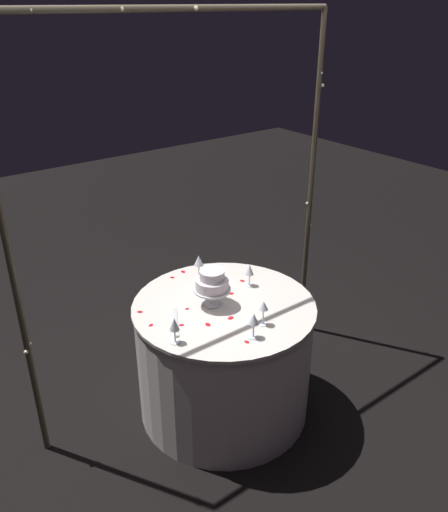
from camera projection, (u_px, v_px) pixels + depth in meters
ground_plane at (224, 405)px, 3.46m from camera, size 12.00×12.00×0.00m
decorative_arch at (186, 164)px, 3.03m from camera, size 2.19×0.06×2.40m
main_table at (224, 358)px, 3.29m from camera, size 1.10×1.10×0.78m
tiered_cake at (212, 283)px, 3.05m from camera, size 0.22×0.22×0.23m
wine_glass_0 at (174, 325)px, 2.72m from camera, size 0.06×0.06×0.15m
wine_glass_1 at (250, 271)px, 3.28m from camera, size 0.06×0.06×0.15m
wine_glass_2 at (199, 262)px, 3.35m from camera, size 0.06×0.06×0.17m
wine_glass_3 at (254, 320)px, 2.77m from camera, size 0.06×0.06×0.15m
wine_glass_4 at (264, 307)px, 2.88m from camera, size 0.06×0.06×0.15m
cake_knife at (176, 324)px, 2.92m from camera, size 0.17×0.27×0.01m
rose_petal_0 at (182, 325)px, 2.91m from camera, size 0.03×0.03×0.00m
rose_petal_1 at (172, 277)px, 3.41m from camera, size 0.04×0.04×0.00m
rose_petal_2 at (247, 342)px, 2.77m from camera, size 0.03×0.03×0.00m
rose_petal_3 at (231, 293)px, 3.23m from camera, size 0.05×0.04×0.00m
rose_petal_4 at (140, 312)px, 3.04m from camera, size 0.04×0.04×0.00m
rose_petal_5 at (183, 272)px, 3.49m from camera, size 0.03×0.04×0.00m
rose_petal_6 at (187, 309)px, 3.07m from camera, size 0.03×0.02×0.00m
rose_petal_7 at (208, 325)px, 2.92m from camera, size 0.03×0.04×0.00m
rose_petal_8 at (151, 325)px, 2.91m from camera, size 0.03×0.03×0.00m
rose_petal_9 at (231, 318)px, 2.98m from camera, size 0.04×0.03×0.00m
rose_petal_10 at (242, 281)px, 3.37m from camera, size 0.03×0.04×0.00m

